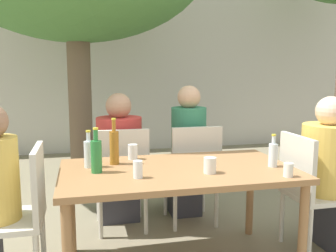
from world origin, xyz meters
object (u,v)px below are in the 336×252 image
(patio_chair_3, at_px, (193,169))
(amber_bottle_2, at_px, (114,146))
(drinking_glass_2, at_px, (138,169))
(drinking_glass_0, at_px, (210,165))
(green_bottle_1, at_px, (96,155))
(patio_chair_2, at_px, (122,173))
(water_bottle_0, at_px, (89,153))
(water_bottle_3, at_px, (273,154))
(person_seated_2, at_px, (119,164))
(drinking_glass_1, at_px, (288,170))
(patio_chair_1, at_px, (309,186))
(person_seated_1, at_px, (336,181))
(drinking_glass_3, at_px, (133,152))
(person_seated_3, at_px, (186,158))
(dining_table_front, at_px, (178,178))
(patio_chair_0, at_px, (21,209))

(patio_chair_3, height_order, amber_bottle_2, amber_bottle_2)
(drinking_glass_2, bearing_deg, drinking_glass_0, 0.70)
(green_bottle_1, distance_m, drinking_glass_2, 0.31)
(patio_chair_2, bearing_deg, water_bottle_0, 62.03)
(water_bottle_3, relative_size, drinking_glass_2, 2.08)
(patio_chair_3, xyz_separation_m, drinking_glass_2, (-0.62, -0.85, 0.26))
(patio_chair_2, height_order, amber_bottle_2, amber_bottle_2)
(patio_chair_3, relative_size, person_seated_2, 0.76)
(green_bottle_1, height_order, drinking_glass_1, green_bottle_1)
(green_bottle_1, bearing_deg, drinking_glass_0, -14.03)
(patio_chair_3, relative_size, drinking_glass_2, 8.26)
(drinking_glass_0, bearing_deg, patio_chair_3, 80.30)
(patio_chair_2, xyz_separation_m, patio_chair_3, (0.64, 0.00, 0.00))
(patio_chair_1, height_order, person_seated_2, person_seated_2)
(amber_bottle_2, height_order, drinking_glass_1, amber_bottle_2)
(green_bottle_1, height_order, drinking_glass_2, green_bottle_1)
(water_bottle_0, bearing_deg, drinking_glass_0, -23.31)
(person_seated_1, relative_size, drinking_glass_3, 10.40)
(drinking_glass_0, xyz_separation_m, drinking_glass_3, (-0.44, 0.49, 0.01))
(green_bottle_1, relative_size, drinking_glass_3, 2.59)
(drinking_glass_2, bearing_deg, drinking_glass_1, -11.48)
(person_seated_3, relative_size, green_bottle_1, 4.20)
(person_seated_1, bearing_deg, person_seated_3, 45.70)
(dining_table_front, distance_m, drinking_glass_1, 0.73)
(person_seated_2, xyz_separation_m, drinking_glass_0, (0.49, -1.08, 0.23))
(patio_chair_1, height_order, patio_chair_2, same)
(person_seated_3, height_order, drinking_glass_2, person_seated_3)
(patio_chair_3, bearing_deg, drinking_glass_3, 31.40)
(patio_chair_1, bearing_deg, person_seated_1, -90.00)
(person_seated_1, xyz_separation_m, water_bottle_3, (-0.60, -0.11, 0.27))
(patio_chair_3, distance_m, drinking_glass_2, 1.09)
(patio_chair_3, height_order, drinking_glass_1, patio_chair_3)
(patio_chair_1, distance_m, drinking_glass_2, 1.37)
(drinking_glass_2, relative_size, drinking_glass_3, 0.96)
(patio_chair_0, distance_m, person_seated_3, 1.63)
(patio_chair_2, height_order, drinking_glass_0, patio_chair_2)
(dining_table_front, bearing_deg, green_bottle_1, 178.50)
(green_bottle_1, bearing_deg, person_seated_2, 75.64)
(person_seated_1, distance_m, drinking_glass_2, 1.59)
(patio_chair_0, relative_size, drinking_glass_1, 10.32)
(patio_chair_1, relative_size, person_seated_1, 0.76)
(water_bottle_0, bearing_deg, drinking_glass_1, -23.28)
(green_bottle_1, relative_size, drinking_glass_1, 3.38)
(person_seated_1, relative_size, person_seated_3, 0.96)
(dining_table_front, xyz_separation_m, person_seated_3, (0.32, 0.92, -0.09))
(person_seated_1, xyz_separation_m, drinking_glass_1, (-0.63, -0.36, 0.22))
(person_seated_1, bearing_deg, patio_chair_2, 66.57)
(dining_table_front, relative_size, patio_chair_1, 1.74)
(water_bottle_0, height_order, water_bottle_3, water_bottle_0)
(water_bottle_0, xyz_separation_m, water_bottle_3, (1.25, -0.27, -0.01))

